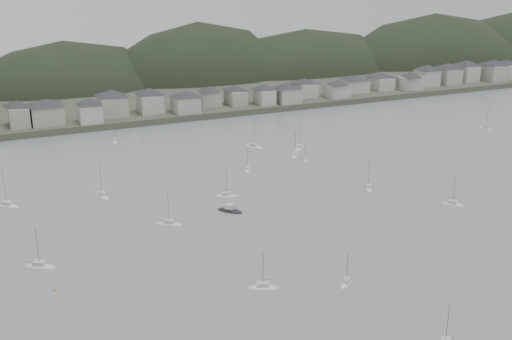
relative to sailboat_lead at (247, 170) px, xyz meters
name	(u,v)px	position (x,y,z in m)	size (l,w,h in m)	color
ground	(397,293)	(-4.51, -92.16, -0.18)	(900.00, 900.00, 0.00)	slate
far_shore_land	(114,79)	(-4.51, 202.84, 1.32)	(900.00, 250.00, 3.00)	#383D2D
forested_ridge	(132,105)	(0.33, 177.24, -11.47)	(851.55, 103.94, 102.57)	black
waterfront_town	(257,92)	(46.08, 91.18, 8.48)	(451.48, 28.46, 12.92)	gray
sailboat_lead	(247,170)	(0.00, 0.00, 0.00)	(5.07, 7.09, 9.39)	silver
moored_fleet	(239,202)	(-14.81, -27.34, -0.01)	(240.58, 177.32, 13.44)	silver
motor_launch_far	(230,210)	(-20.20, -32.89, 0.11)	(7.60, 7.97, 3.93)	black
mooring_buoys	(259,213)	(-13.15, -38.07, -0.03)	(142.77, 122.15, 0.70)	#C88842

